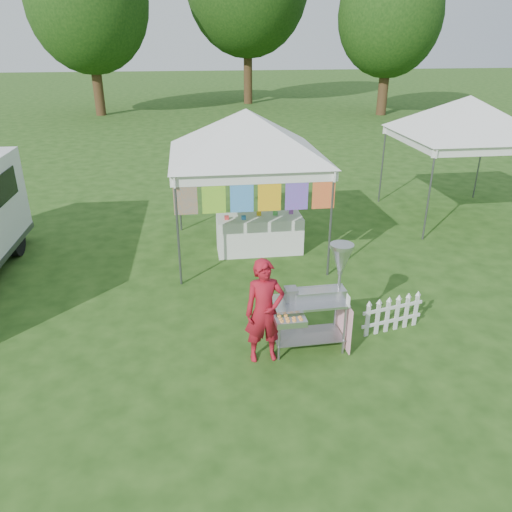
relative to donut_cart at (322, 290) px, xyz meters
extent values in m
plane|color=#214313|center=(-0.64, 0.29, -0.97)|extent=(120.00, 120.00, 0.00)
cylinder|color=#59595E|center=(-2.06, 2.37, 0.08)|extent=(0.04, 0.04, 2.10)
cylinder|color=#59595E|center=(0.78, 2.37, 0.08)|extent=(0.04, 0.04, 2.10)
cylinder|color=#59595E|center=(-2.06, 5.21, 0.08)|extent=(0.04, 0.04, 2.10)
cylinder|color=#59595E|center=(0.78, 5.21, 0.08)|extent=(0.04, 0.04, 2.10)
cube|color=white|center=(-0.64, 2.37, 1.03)|extent=(3.00, 0.03, 0.22)
cube|color=white|center=(-0.64, 5.21, 1.03)|extent=(3.00, 0.03, 0.22)
pyramid|color=white|center=(-0.64, 3.79, 2.03)|extent=(4.24, 4.24, 0.90)
cylinder|color=#59595E|center=(-0.64, 2.37, 1.11)|extent=(3.00, 0.03, 0.03)
cube|color=orange|center=(-1.89, 2.37, 0.76)|extent=(0.42, 0.01, 0.70)
cube|color=#18921E|center=(-1.39, 2.37, 0.76)|extent=(0.42, 0.01, 0.70)
cube|color=blue|center=(-0.89, 2.37, 0.76)|extent=(0.42, 0.01, 0.70)
cube|color=orange|center=(-0.39, 2.37, 0.76)|extent=(0.42, 0.01, 0.70)
cube|color=#BC1AB2|center=(0.11, 2.37, 0.76)|extent=(0.42, 0.01, 0.70)
cube|color=red|center=(0.61, 2.37, 0.76)|extent=(0.42, 0.01, 0.70)
cylinder|color=#59595E|center=(3.44, 3.87, 0.08)|extent=(0.04, 0.04, 2.10)
cylinder|color=#59595E|center=(3.44, 6.71, 0.08)|extent=(0.04, 0.04, 2.10)
cylinder|color=#59595E|center=(6.28, 6.71, 0.08)|extent=(0.04, 0.04, 2.10)
cube|color=white|center=(4.86, 3.87, 1.03)|extent=(3.00, 0.03, 0.22)
cube|color=white|center=(4.86, 6.71, 1.03)|extent=(3.00, 0.03, 0.22)
pyramid|color=white|center=(4.86, 5.29, 2.03)|extent=(4.24, 4.24, 0.90)
cylinder|color=#59595E|center=(4.86, 3.87, 1.11)|extent=(3.00, 0.03, 0.03)
cylinder|color=#3D2D16|center=(-6.64, 24.29, 1.01)|extent=(0.56, 0.56, 3.96)
ellipsoid|color=#2C5317|center=(-6.64, 24.29, 4.88)|extent=(6.40, 6.40, 7.36)
cylinder|color=#3D2D16|center=(2.36, 28.29, 1.45)|extent=(0.56, 0.56, 4.84)
cylinder|color=#3D2D16|center=(9.36, 22.29, 0.79)|extent=(0.56, 0.56, 3.52)
ellipsoid|color=#2C5317|center=(9.36, 22.29, 4.23)|extent=(5.60, 5.60, 6.44)
cylinder|color=gray|center=(-0.65, -0.23, -0.57)|extent=(0.04, 0.04, 0.80)
cylinder|color=gray|center=(0.32, -0.20, -0.57)|extent=(0.04, 0.04, 0.80)
cylinder|color=gray|center=(-0.66, 0.21, -0.57)|extent=(0.04, 0.04, 0.80)
cylinder|color=gray|center=(0.30, 0.23, -0.57)|extent=(0.04, 0.04, 0.80)
cube|color=gray|center=(-0.17, 0.00, -0.75)|extent=(1.03, 0.54, 0.01)
cube|color=#B7B7BC|center=(-0.17, 0.00, -0.17)|extent=(1.08, 0.56, 0.04)
cube|color=#B7B7BC|center=(-0.02, 0.05, -0.08)|extent=(0.76, 0.24, 0.13)
cube|color=gray|center=(-0.44, 0.04, -0.05)|extent=(0.18, 0.20, 0.20)
cylinder|color=gray|center=(0.27, 0.06, 0.23)|extent=(0.05, 0.05, 0.80)
cone|color=#B7B7BC|center=(0.27, 0.06, 0.46)|extent=(0.33, 0.33, 0.36)
cylinder|color=#B7B7BC|center=(0.27, 0.06, 0.65)|extent=(0.35, 0.35, 0.05)
cube|color=#B7B7BC|center=(-0.52, -0.35, -0.26)|extent=(0.43, 0.28, 0.09)
cube|color=#FFABBA|center=(0.37, 0.02, -0.57)|extent=(0.04, 0.67, 0.72)
cube|color=white|center=(0.32, -0.23, -0.06)|extent=(0.02, 0.12, 0.16)
imported|color=maroon|center=(-0.86, -0.16, -0.19)|extent=(0.60, 0.42, 1.56)
cylinder|color=black|center=(-5.53, 4.20, -0.62)|extent=(0.23, 0.69, 0.69)
cube|color=silver|center=(0.81, 0.19, -0.69)|extent=(0.07, 0.04, 0.56)
cube|color=silver|center=(0.99, 0.23, -0.69)|extent=(0.07, 0.04, 0.56)
cube|color=silver|center=(1.16, 0.27, -0.69)|extent=(0.07, 0.04, 0.56)
cube|color=silver|center=(1.34, 0.31, -0.69)|extent=(0.07, 0.04, 0.56)
cube|color=silver|center=(1.51, 0.35, -0.69)|extent=(0.07, 0.04, 0.56)
cube|color=silver|center=(1.69, 0.39, -0.69)|extent=(0.07, 0.04, 0.56)
cube|color=silver|center=(1.25, 0.29, -0.79)|extent=(1.06, 0.27, 0.05)
cube|color=silver|center=(1.25, 0.29, -0.55)|extent=(1.06, 0.27, 0.05)
cube|color=white|center=(-0.38, 3.71, -0.57)|extent=(1.80, 0.70, 0.79)
camera|label=1|loc=(-1.79, -6.13, 3.38)|focal=35.00mm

